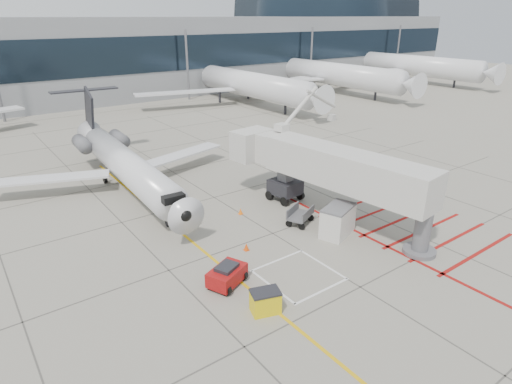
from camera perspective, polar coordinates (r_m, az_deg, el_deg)
ground_plane at (r=27.72m, az=7.43°, el=-8.63°), size 260.00×260.00×0.00m
regional_jet at (r=36.37m, az=-16.10°, el=4.68°), size 23.47×28.97×7.33m
jet_bridge at (r=31.15m, az=11.72°, el=2.08°), size 10.70×19.03×7.25m
pushback_tug at (r=24.70m, az=-3.89°, el=-10.90°), size 2.65×2.21×1.33m
spill_bin at (r=22.68m, az=1.25°, el=-14.38°), size 1.69×1.38×1.26m
baggage_cart at (r=31.54m, az=5.91°, el=-3.12°), size 2.49×2.11×1.34m
ground_power_unit at (r=30.24m, az=10.84°, el=-3.78°), size 3.05×2.37×2.12m
cone_nose at (r=28.15m, az=-1.30°, el=-7.32°), size 0.36×0.36×0.50m
cone_side at (r=33.07m, az=-2.07°, el=-2.57°), size 0.35×0.35×0.48m
terminal_building at (r=91.19m, az=-19.92°, el=16.67°), size 180.00×28.00×14.00m
terminal_glass_band at (r=77.84m, az=-16.75°, el=17.00°), size 180.00×0.10×6.00m
terminal_dome at (r=122.78m, az=9.43°, el=22.10°), size 40.00×28.00×28.00m
bg_aircraft_c at (r=76.44m, az=-2.12°, el=16.38°), size 36.79×40.88×12.26m
bg_aircraft_d at (r=89.68m, az=9.42°, el=17.17°), size 38.23×42.48×12.74m
bg_aircraft_e at (r=108.84m, az=19.23°, el=17.28°), size 39.55×43.94×13.18m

